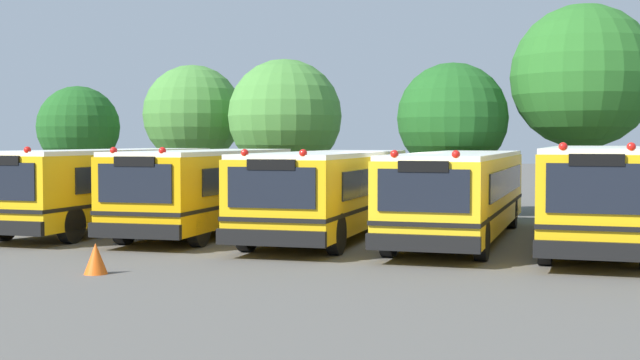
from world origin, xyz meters
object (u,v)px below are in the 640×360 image
Objects in this scene: school_bus_0 at (107,185)px; tree_0 at (79,128)px; tree_1 at (192,111)px; tree_2 at (287,116)px; school_bus_1 at (207,187)px; school_bus_2 at (330,190)px; school_bus_4 at (596,191)px; tree_4 at (588,77)px; traffic_cone at (96,259)px; tree_3 at (450,117)px; school_bus_3 at (460,191)px.

school_bus_0 is 2.08× the size of tree_0.
tree_2 is (4.53, -1.18, -0.27)m from tree_1.
school_bus_2 is (3.73, 0.00, -0.01)m from school_bus_1.
school_bus_1 is at bearing 1.19° from school_bus_4.
school_bus_1 is 14.56m from tree_4.
tree_0 is 19.79m from tree_4.
school_bus_0 is 0.94× the size of school_bus_4.
tree_1 is at bearing 27.19° from tree_0.
school_bus_4 is 9.82m from tree_4.
tree_0 is at bearing -19.42° from school_bus_4.
traffic_cone is (-2.74, -7.78, -1.02)m from school_bus_2.
school_bus_1 is at bearing -126.68° from tree_3.
school_bus_1 is 10.21m from tree_3.
tree_2 is 1.06× the size of tree_3.
tree_1 is 1.00× the size of tree_2.
school_bus_4 is at bearing 173.85° from school_bus_3.
school_bus_2 is 1.74× the size of tree_2.
tree_3 is (2.22, 7.99, 2.25)m from school_bus_2.
school_bus_1 is 1.89× the size of tree_0.
school_bus_1 is 1.23× the size of tree_4.
traffic_cone is (5.89, -17.27, -3.60)m from tree_1.
school_bus_3 is at bearing -177.88° from school_bus_1.
school_bus_2 is 1.35× the size of tree_4.
school_bus_3 is (10.76, 0.21, -0.03)m from school_bus_0.
school_bus_2 is 0.94× the size of school_bus_4.
school_bus_3 is at bearing 52.47° from traffic_cone.
tree_1 is 0.77× the size of tree_4.
school_bus_0 is 9.71m from tree_1.
school_bus_0 is at bearing -147.76° from tree_4.
traffic_cone is (9.91, -15.20, -2.92)m from tree_0.
school_bus_0 is at bearing -2.56° from school_bus_2.
school_bus_0 is 10.76m from school_bus_3.
tree_1 is 15.65m from tree_4.
tree_2 is (-4.10, 8.31, 2.32)m from school_bus_2.
school_bus_1 is (3.44, -0.24, -0.01)m from school_bus_0.
tree_0 is (-8.92, 7.42, 1.89)m from school_bus_1.
tree_1 is 4.69m from tree_2.
tree_1 reaches higher than school_bus_3.
tree_0 is 0.65× the size of tree_4.
tree_0 is (-12.65, 7.42, 1.90)m from school_bus_2.
school_bus_3 is 17.41× the size of traffic_cone.
tree_1 reaches higher than school_bus_1.
school_bus_2 is 15.98× the size of traffic_cone.
tree_3 is at bearing -166.09° from tree_4.
school_bus_1 is at bearing -0.66° from school_bus_2.
traffic_cone is (4.44, -8.02, -1.04)m from school_bus_0.
tree_0 is at bearing -174.04° from tree_2.
tree_2 is (-11.22, 8.30, 2.24)m from school_bus_4.
school_bus_3 is at bearing -79.72° from tree_3.
tree_2 is (8.55, 0.89, 0.41)m from tree_0.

